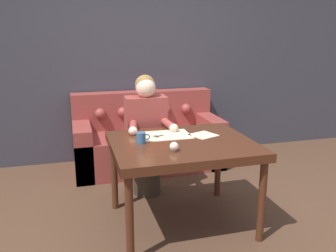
# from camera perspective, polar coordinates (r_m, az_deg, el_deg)

# --- Properties ---
(ground_plane) EXTENTS (16.00, 16.00, 0.00)m
(ground_plane) POSITION_cam_1_polar(r_m,az_deg,el_deg) (3.13, 2.44, -16.28)
(ground_plane) COLOR #4C3323
(wall_back) EXTENTS (8.00, 0.06, 2.60)m
(wall_back) POSITION_cam_1_polar(r_m,az_deg,el_deg) (4.62, -5.10, 10.79)
(wall_back) COLOR #383842
(wall_back) RESTS_ON ground_plane
(dining_table) EXTENTS (1.16, 0.97, 0.74)m
(dining_table) POSITION_cam_1_polar(r_m,az_deg,el_deg) (2.95, 2.26, -3.89)
(dining_table) COLOR #472314
(dining_table) RESTS_ON ground_plane
(couch) EXTENTS (1.76, 0.81, 0.90)m
(couch) POSITION_cam_1_polar(r_m,az_deg,el_deg) (4.42, -3.39, -2.33)
(couch) COLOR brown
(couch) RESTS_ON ground_plane
(person) EXTENTS (0.45, 0.56, 1.22)m
(person) POSITION_cam_1_polar(r_m,az_deg,el_deg) (3.55, -3.49, -1.63)
(person) COLOR #33281E
(person) RESTS_ON ground_plane
(pattern_paper_main) EXTENTS (0.44, 0.32, 0.00)m
(pattern_paper_main) POSITION_cam_1_polar(r_m,az_deg,el_deg) (3.10, -0.45, -1.49)
(pattern_paper_main) COLOR beige
(pattern_paper_main) RESTS_ON dining_table
(pattern_paper_offcut) EXTENTS (0.27, 0.26, 0.00)m
(pattern_paper_offcut) POSITION_cam_1_polar(r_m,az_deg,el_deg) (3.12, 5.70, -1.45)
(pattern_paper_offcut) COLOR beige
(pattern_paper_offcut) RESTS_ON dining_table
(scissors) EXTENTS (0.21, 0.11, 0.01)m
(scissors) POSITION_cam_1_polar(r_m,az_deg,el_deg) (3.08, -1.22, -1.60)
(scissors) COLOR silver
(scissors) RESTS_ON dining_table
(mug) EXTENTS (0.11, 0.08, 0.09)m
(mug) POSITION_cam_1_polar(r_m,az_deg,el_deg) (2.88, -4.31, -1.90)
(mug) COLOR #335B84
(mug) RESTS_ON dining_table
(pin_cushion) EXTENTS (0.07, 0.07, 0.07)m
(pin_cushion) POSITION_cam_1_polar(r_m,az_deg,el_deg) (2.68, 0.99, -3.38)
(pin_cushion) COLOR #4C3828
(pin_cushion) RESTS_ON dining_table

